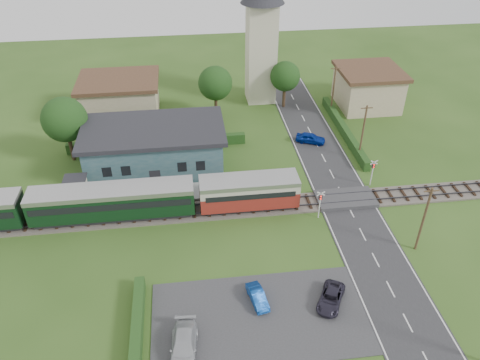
{
  "coord_description": "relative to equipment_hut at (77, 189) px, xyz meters",
  "views": [
    {
      "loc": [
        -6.05,
        -35.83,
        30.28
      ],
      "look_at": [
        -1.04,
        4.0,
        2.24
      ],
      "focal_mm": 35.0,
      "sensor_mm": 36.0,
      "label": 1
    }
  ],
  "objects": [
    {
      "name": "car_park_dark",
      "position": [
        22.5,
        -16.47,
        -1.14
      ],
      "size": [
        3.37,
        4.16,
        1.05
      ],
      "primitive_type": "imported",
      "rotation": [
        0.0,
        0.0,
        -0.51
      ],
      "color": "#262231",
      "rests_on": "car_park"
    },
    {
      "name": "tree_b",
      "position": [
        16.0,
        17.8,
        3.27
      ],
      "size": [
        4.6,
        4.6,
        7.34
      ],
      "color": "#332316",
      "rests_on": "ground"
    },
    {
      "name": "road",
      "position": [
        28.0,
        -5.2,
        -1.72
      ],
      "size": [
        6.0,
        70.0,
        0.05
      ],
      "primitive_type": "cube",
      "color": "#28282B",
      "rests_on": "ground"
    },
    {
      "name": "utility_pole_c",
      "position": [
        32.2,
        4.8,
        1.88
      ],
      "size": [
        1.4,
        0.22,
        7.0
      ],
      "color": "#473321",
      "rests_on": "ground"
    },
    {
      "name": "train",
      "position": [
        0.85,
        -3.2,
        0.43
      ],
      "size": [
        43.2,
        2.9,
        3.4
      ],
      "color": "#232328",
      "rests_on": "ground"
    },
    {
      "name": "hedge_roadside",
      "position": [
        32.2,
        10.8,
        -1.15
      ],
      "size": [
        0.8,
        18.0,
        1.2
      ],
      "primitive_type": "cube",
      "color": "#193814",
      "rests_on": "ground"
    },
    {
      "name": "streetlamp_west",
      "position": [
        -4.0,
        14.8,
        1.29
      ],
      "size": [
        0.3,
        0.3,
        5.15
      ],
      "color": "#3F3F47",
      "rests_on": "ground"
    },
    {
      "name": "crossing_signal_near",
      "position": [
        24.4,
        -5.61,
        0.39
      ],
      "size": [
        0.84,
        0.28,
        3.28
      ],
      "color": "silver",
      "rests_on": "ground"
    },
    {
      "name": "house_west",
      "position": [
        3.0,
        19.8,
        1.04
      ],
      "size": [
        10.8,
        8.8,
        5.5
      ],
      "color": "tan",
      "rests_on": "ground"
    },
    {
      "name": "tree_a",
      "position": [
        -2.0,
        8.8,
        3.63
      ],
      "size": [
        5.2,
        5.2,
        8.0
      ],
      "color": "#332316",
      "rests_on": "ground"
    },
    {
      "name": "hedge_station",
      "position": [
        8.0,
        10.3,
        -1.1
      ],
      "size": [
        22.0,
        0.8,
        1.3
      ],
      "primitive_type": "cube",
      "color": "#193814",
      "rests_on": "ground"
    },
    {
      "name": "car_park_blue",
      "position": [
        16.6,
        -15.58,
        -1.16
      ],
      "size": [
        1.69,
        3.25,
        1.02
      ],
      "primitive_type": "imported",
      "rotation": [
        0.0,
        0.0,
        0.2
      ],
      "color": "#0F44A0",
      "rests_on": "car_park"
    },
    {
      "name": "crossing_signal_far",
      "position": [
        31.6,
        -0.81,
        0.39
      ],
      "size": [
        0.84,
        0.28,
        3.28
      ],
      "color": "silver",
      "rests_on": "ground"
    },
    {
      "name": "crossing_deck",
      "position": [
        28.0,
        -3.2,
        -1.52
      ],
      "size": [
        6.2,
        3.4,
        0.45
      ],
      "primitive_type": "cube",
      "color": "#333335",
      "rests_on": "ground"
    },
    {
      "name": "church_tower",
      "position": [
        23.0,
        22.8,
        8.48
      ],
      "size": [
        6.0,
        6.0,
        17.6
      ],
      "color": "beige",
      "rests_on": "ground"
    },
    {
      "name": "platform",
      "position": [
        8.0,
        0.0,
        -1.52
      ],
      "size": [
        30.0,
        3.0,
        0.45
      ],
      "primitive_type": "cube",
      "color": "gray",
      "rests_on": "ground"
    },
    {
      "name": "car_on_road",
      "position": [
        27.31,
        9.15,
        -1.07
      ],
      "size": [
        3.98,
        2.85,
        1.26
      ],
      "primitive_type": "imported",
      "rotation": [
        0.0,
        0.0,
        1.16
      ],
      "color": "navy",
      "rests_on": "road"
    },
    {
      "name": "car_park_silver",
      "position": [
        10.5,
        -19.7,
        -0.98
      ],
      "size": [
        2.38,
        4.91,
        1.38
      ],
      "primitive_type": "imported",
      "rotation": [
        0.0,
        0.0,
        -0.1
      ],
      "color": "silver",
      "rests_on": "car_park"
    },
    {
      "name": "station_building",
      "position": [
        8.0,
        5.79,
        0.95
      ],
      "size": [
        16.0,
        9.0,
        5.3
      ],
      "color": "#2B535F",
      "rests_on": "ground"
    },
    {
      "name": "railway_track",
      "position": [
        18.0,
        -3.2,
        -1.64
      ],
      "size": [
        76.0,
        3.2,
        0.49
      ],
      "color": "#4C443D",
      "rests_on": "ground"
    },
    {
      "name": "tree_c",
      "position": [
        26.0,
        19.8,
        2.91
      ],
      "size": [
        4.2,
        4.2,
        6.78
      ],
      "color": "#332316",
      "rests_on": "ground"
    },
    {
      "name": "house_east",
      "position": [
        38.0,
        18.8,
        1.05
      ],
      "size": [
        8.8,
        8.8,
        5.5
      ],
      "color": "tan",
      "rests_on": "ground"
    },
    {
      "name": "equipment_hut",
      "position": [
        0.0,
        0.0,
        0.0
      ],
      "size": [
        2.3,
        2.3,
        2.55
      ],
      "color": "beige",
      "rests_on": "platform"
    },
    {
      "name": "utility_pole_d",
      "position": [
        32.2,
        16.8,
        1.88
      ],
      "size": [
        1.4,
        0.22,
        7.0
      ],
      "color": "#473321",
      "rests_on": "ground"
    },
    {
      "name": "ground",
      "position": [
        18.0,
        -5.2,
        -1.75
      ],
      "size": [
        120.0,
        120.0,
        0.0
      ],
      "primitive_type": "plane",
      "color": "#2D4C19"
    },
    {
      "name": "utility_pole_b",
      "position": [
        32.2,
        -11.2,
        1.88
      ],
      "size": [
        1.4,
        0.22,
        7.0
      ],
      "color": "#473321",
      "rests_on": "ground"
    },
    {
      "name": "streetlamp_east",
      "position": [
        34.0,
        21.8,
        1.29
      ],
      "size": [
        0.3,
        0.3,
        5.15
      ],
      "color": "#3F3F47",
      "rests_on": "ground"
    },
    {
      "name": "pedestrian_near",
      "position": [
        14.47,
        -0.73,
        -0.48
      ],
      "size": [
        0.63,
        0.45,
        1.63
      ],
      "primitive_type": "imported",
      "rotation": [
        0.0,
        0.0,
        3.04
      ],
      "color": "gray",
      "rests_on": "platform"
    },
    {
      "name": "hedge_carpark",
      "position": [
        7.0,
        -17.2,
        -1.15
      ],
      "size": [
        0.8,
        9.0,
        1.2
      ],
      "primitive_type": "cube",
      "color": "#193814",
      "rests_on": "ground"
    },
    {
      "name": "pedestrian_far",
      "position": [
        2.73,
        -0.41,
        -0.45
      ],
      "size": [
        0.66,
        0.84,
        1.69
      ],
      "primitive_type": "imported",
      "rotation": [
        0.0,
        0.0,
        1.6
      ],
      "color": "gray",
      "rests_on": "platform"
    },
    {
      "name": "car_park",
      "position": [
        16.5,
        -17.2,
        -1.71
      ],
      "size": [
        17.0,
        9.0,
        0.08
      ],
      "primitive_type": "cube",
      "color": "#333335",
      "rests_on": "ground"
    }
  ]
}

